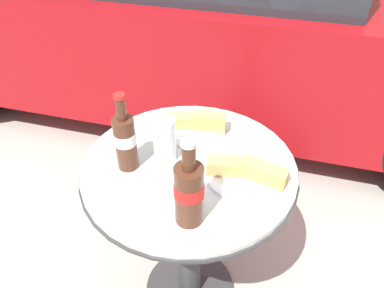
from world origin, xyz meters
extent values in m
cylinder|color=#333333|center=(0.00, 0.00, 0.01)|extent=(0.35, 0.35, 0.02)
cylinder|color=#333333|center=(0.00, 0.00, 0.34)|extent=(0.09, 0.09, 0.64)
cylinder|color=#333333|center=(0.00, 0.00, 0.66)|extent=(0.65, 0.65, 0.01)
cylinder|color=beige|center=(0.00, 0.00, 0.67)|extent=(0.63, 0.63, 0.02)
cylinder|color=#4C2819|center=(-0.17, -0.06, 0.77)|extent=(0.06, 0.06, 0.17)
cylinder|color=silver|center=(-0.17, -0.06, 0.78)|extent=(0.06, 0.06, 0.04)
cylinder|color=#4C2819|center=(-0.17, -0.06, 0.88)|extent=(0.03, 0.03, 0.07)
cylinder|color=red|center=(-0.17, -0.06, 0.92)|extent=(0.03, 0.03, 0.01)
cylinder|color=#4C2819|center=(0.06, -0.20, 0.77)|extent=(0.07, 0.07, 0.17)
cylinder|color=red|center=(0.06, -0.20, 0.79)|extent=(0.07, 0.07, 0.04)
cylinder|color=#4C2819|center=(0.06, -0.20, 0.89)|extent=(0.03, 0.03, 0.07)
cylinder|color=silver|center=(0.06, -0.20, 0.92)|extent=(0.04, 0.04, 0.01)
cylinder|color=silver|center=(-0.08, 0.01, 0.74)|extent=(0.06, 0.06, 0.11)
cylinder|color=silver|center=(-0.08, 0.01, 0.75)|extent=(0.07, 0.07, 0.14)
cylinder|color=white|center=(0.17, 0.00, 0.69)|extent=(0.24, 0.24, 0.01)
cube|color=white|center=(0.17, 0.00, 0.70)|extent=(0.19, 0.19, 0.00)
cube|color=tan|center=(0.12, -0.02, 0.72)|extent=(0.13, 0.07, 0.04)
cube|color=tan|center=(0.22, -0.02, 0.72)|extent=(0.14, 0.07, 0.05)
cylinder|color=white|center=(-0.03, 0.16, 0.69)|extent=(0.21, 0.21, 0.01)
cube|color=white|center=(-0.03, 0.16, 0.70)|extent=(0.18, 0.18, 0.00)
cube|color=tan|center=(-0.07, 0.16, 0.72)|extent=(0.11, 0.06, 0.04)
cube|color=tan|center=(0.02, 0.17, 0.72)|extent=(0.11, 0.06, 0.06)
cube|color=#9E0F14|center=(-0.36, 1.64, 0.51)|extent=(4.58, 1.82, 0.66)
camera|label=1|loc=(0.23, -0.80, 1.41)|focal=35.00mm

